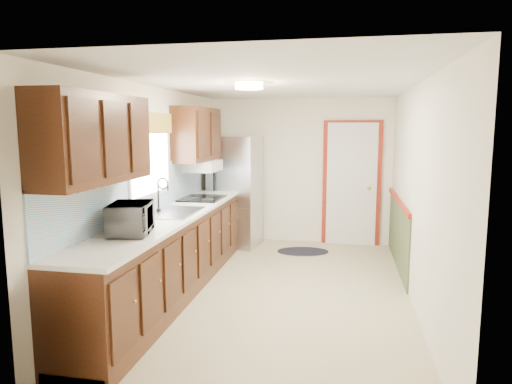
% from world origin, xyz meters
% --- Properties ---
extents(room_shell, '(3.20, 5.20, 2.52)m').
position_xyz_m(room_shell, '(0.00, 0.00, 1.20)').
color(room_shell, tan).
rests_on(room_shell, ground).
extents(kitchen_run, '(0.63, 4.00, 2.20)m').
position_xyz_m(kitchen_run, '(-1.24, -0.29, 0.81)').
color(kitchen_run, '#35190C').
rests_on(kitchen_run, ground).
extents(back_wall_trim, '(1.12, 2.30, 2.08)m').
position_xyz_m(back_wall_trim, '(0.99, 2.21, 0.89)').
color(back_wall_trim, maroon).
rests_on(back_wall_trim, ground).
extents(ceiling_fixture, '(0.30, 0.30, 0.06)m').
position_xyz_m(ceiling_fixture, '(-0.30, -0.20, 2.36)').
color(ceiling_fixture, '#FFD88C').
rests_on(ceiling_fixture, room_shell).
extents(microwave, '(0.40, 0.57, 0.35)m').
position_xyz_m(microwave, '(-1.20, -1.26, 1.12)').
color(microwave, white).
rests_on(microwave, kitchen_run).
extents(refrigerator, '(0.81, 0.78, 1.78)m').
position_xyz_m(refrigerator, '(-1.01, 2.05, 0.89)').
color(refrigerator, '#B7B7BC').
rests_on(refrigerator, ground).
extents(rug, '(0.87, 0.65, 0.01)m').
position_xyz_m(rug, '(0.13, 1.82, 0.01)').
color(rug, black).
rests_on(rug, ground).
extents(cooktop, '(0.54, 0.65, 0.02)m').
position_xyz_m(cooktop, '(-1.19, 0.86, 0.95)').
color(cooktop, black).
rests_on(cooktop, kitchen_run).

